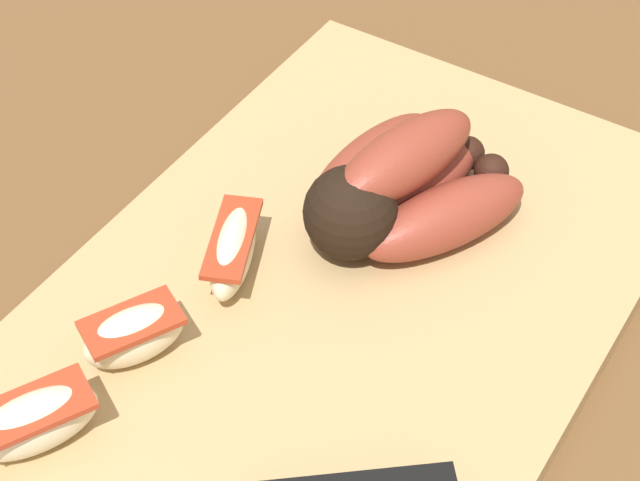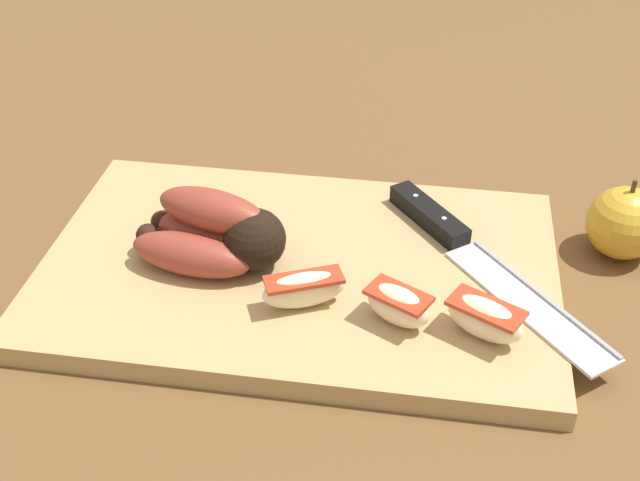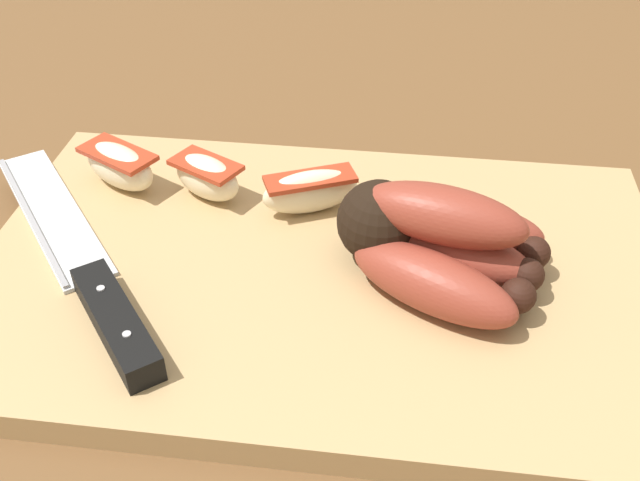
% 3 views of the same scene
% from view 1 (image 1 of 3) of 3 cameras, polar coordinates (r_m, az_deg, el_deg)
% --- Properties ---
extents(ground_plane, '(6.00, 6.00, 0.00)m').
position_cam_1_polar(ground_plane, '(0.62, 1.17, -3.70)').
color(ground_plane, brown).
extents(cutting_board, '(0.46, 0.29, 0.02)m').
position_cam_1_polar(cutting_board, '(0.61, 0.61, -3.53)').
color(cutting_board, tan).
rests_on(cutting_board, ground_plane).
extents(banana_bunch, '(0.14, 0.13, 0.07)m').
position_cam_1_polar(banana_bunch, '(0.63, 4.25, 2.88)').
color(banana_bunch, black).
rests_on(banana_bunch, cutting_board).
extents(apple_wedge_near, '(0.07, 0.05, 0.03)m').
position_cam_1_polar(apple_wedge_near, '(0.60, -4.70, -0.51)').
color(apple_wedge_near, beige).
rests_on(apple_wedge_near, cutting_board).
extents(apple_wedge_middle, '(0.06, 0.05, 0.03)m').
position_cam_1_polar(apple_wedge_middle, '(0.57, -9.98, -5.00)').
color(apple_wedge_middle, beige).
rests_on(apple_wedge_middle, cutting_board).
extents(apple_wedge_far, '(0.07, 0.05, 0.03)m').
position_cam_1_polar(apple_wedge_far, '(0.55, -15.09, -9.38)').
color(apple_wedge_far, beige).
rests_on(apple_wedge_far, cutting_board).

